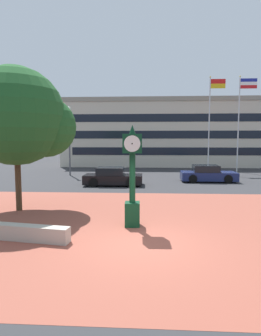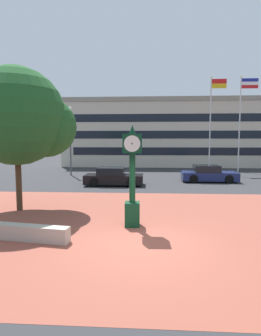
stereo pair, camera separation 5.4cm
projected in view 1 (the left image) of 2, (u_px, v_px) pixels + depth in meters
name	position (u px, v px, depth m)	size (l,w,h in m)	color
ground_plane	(140.00, 244.00, 8.84)	(200.00, 200.00, 0.00)	#2D2D30
plaza_brick_paving	(142.00, 223.00, 11.07)	(44.00, 12.50, 0.01)	brown
planter_wall	(22.00, 233.00, 9.16)	(3.20, 0.40, 0.50)	#ADA393
street_clock	(132.00, 174.00, 10.51)	(0.71, 0.81, 3.78)	#0C381E
plaza_tree	(22.00, 119.00, 12.83)	(4.74, 4.41, 6.49)	#42301E
car_street_near	(208.00, 174.00, 22.15)	(4.24, 1.97, 1.28)	navy
car_street_mid	(113.00, 177.00, 20.36)	(4.16, 1.93, 1.28)	black
flagpole_primary	(211.00, 117.00, 28.53)	(1.57, 0.14, 9.55)	silver
flagpole_secondary	(241.00, 116.00, 28.36)	(1.74, 0.14, 9.57)	silver
civic_building	(183.00, 133.00, 38.02)	(31.14, 10.86, 8.23)	beige
street_lamp_post	(69.00, 133.00, 25.79)	(0.36, 0.36, 6.24)	#4C4C51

